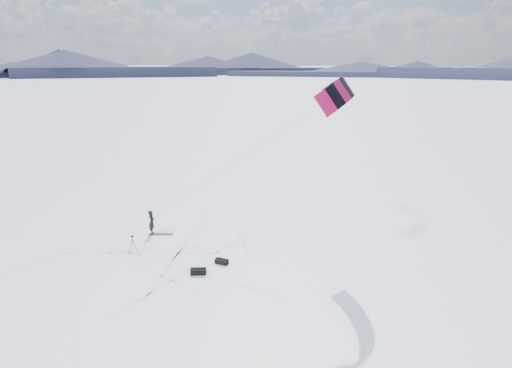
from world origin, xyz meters
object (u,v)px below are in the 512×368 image
(snowkiter, at_px, (153,234))
(gear_bag_b, at_px, (222,261))
(snowboard, at_px, (161,234))
(gear_bag_a, at_px, (198,271))
(tripod, at_px, (133,242))

(snowkiter, bearing_deg, gear_bag_b, -134.03)
(snowboard, bearing_deg, gear_bag_a, -61.47)
(gear_bag_a, bearing_deg, snowboard, 118.77)
(gear_bag_a, bearing_deg, gear_bag_b, 44.97)
(snowboard, xyz_separation_m, tripod, (-0.18, -3.06, 0.73))
(snowkiter, bearing_deg, snowboard, -106.34)
(snowkiter, xyz_separation_m, gear_bag_a, (5.22, -4.36, 0.17))
(snowkiter, distance_m, tripod, 3.16)
(tripod, bearing_deg, gear_bag_a, -19.60)
(snowboard, xyz_separation_m, gear_bag_b, (5.39, -2.87, 0.13))
(snowboard, distance_m, gear_bag_b, 6.11)
(gear_bag_a, xyz_separation_m, gear_bag_b, (0.79, 1.52, -0.02))
(snowboard, distance_m, tripod, 3.16)
(snowkiter, height_order, gear_bag_b, snowkiter)
(gear_bag_a, height_order, gear_bag_b, gear_bag_a)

